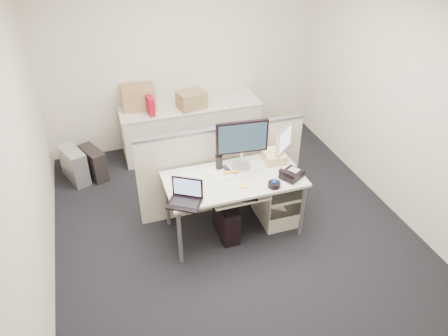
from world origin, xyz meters
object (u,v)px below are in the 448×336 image
object	(u,v)px
laptop	(184,195)
monitor_main	(242,145)
desk_phone	(292,174)
desk	(234,183)

from	to	relation	value
laptop	monitor_main	bearing A→B (deg)	62.19
laptop	desk_phone	distance (m)	1.23
monitor_main	laptop	size ratio (longest dim) A/B	1.79
desk_phone	desk	bearing A→B (deg)	133.39
monitor_main	laptop	bearing A→B (deg)	-143.55
monitor_main	desk_phone	size ratio (longest dim) A/B	2.51
laptop	desk_phone	world-z (taller)	laptop
desk	desk_phone	world-z (taller)	desk_phone
laptop	desk_phone	xyz separation A→B (m)	(1.22, 0.10, -0.08)
desk	desk_phone	xyz separation A→B (m)	(0.60, -0.18, 0.10)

